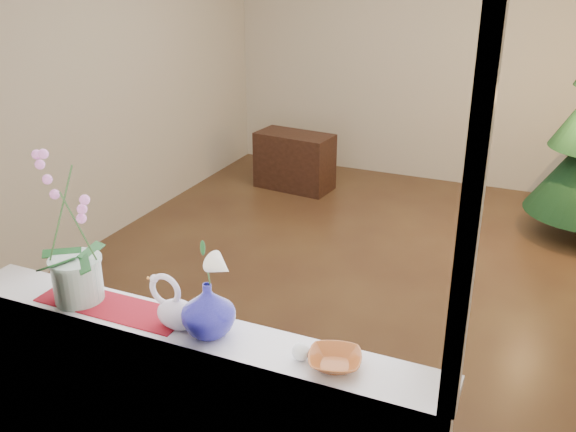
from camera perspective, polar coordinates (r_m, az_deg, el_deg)
name	(u,v)px	position (r m, az deg, el deg)	size (l,w,h in m)	color
ground	(358,276)	(5.04, 6.24, -5.30)	(5.00, 5.00, 0.00)	#3C2318
wall_back	(440,54)	(6.96, 13.33, 13.84)	(4.50, 0.10, 2.70)	beige
wall_front	(161,244)	(2.40, -11.23, -2.45)	(4.50, 0.10, 2.70)	beige
wall_left	(106,79)	(5.63, -15.92, 11.60)	(0.10, 5.00, 2.70)	beige
windowsill	(187,331)	(2.71, -8.94, -10.02)	(2.20, 0.26, 0.04)	white
window_frame	(158,150)	(2.30, -11.47, 5.75)	(2.22, 0.06, 1.60)	white
runner	(112,306)	(2.90, -15.38, -7.75)	(0.70, 0.20, 0.01)	maroon
orchid_pot	(70,230)	(2.85, -18.77, -1.22)	(0.23, 0.23, 0.67)	white
swan	(177,304)	(2.64, -9.81, -7.71)	(0.26, 0.12, 0.22)	silver
blue_vase	(208,306)	(2.57, -7.13, -7.91)	(0.25, 0.25, 0.26)	navy
lily	(205,254)	(2.47, -7.38, -3.34)	(0.14, 0.08, 0.20)	white
paperweight	(301,352)	(2.46, 1.14, -11.96)	(0.07, 0.07, 0.07)	white
amber_dish	(335,361)	(2.44, 4.18, -12.75)	(0.17, 0.17, 0.04)	#A65423
side_table	(295,161)	(6.73, 0.58, 4.91)	(0.79, 0.39, 0.59)	black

